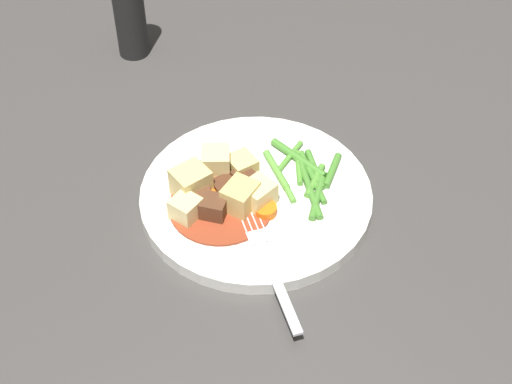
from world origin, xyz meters
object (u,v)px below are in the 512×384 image
fork (267,259)px  potato_chunk_3 (240,197)px  carrot_slice_1 (266,210)px  meat_chunk_0 (243,179)px  dinner_plate (256,197)px  potato_chunk_0 (216,164)px  potato_chunk_1 (238,168)px  meat_chunk_3 (196,178)px  potato_chunk_4 (258,194)px  potato_chunk_2 (191,183)px  potato_chunk_5 (186,209)px  carrot_slice_3 (207,188)px  carrot_slice_0 (259,187)px  pepper_mill (125,7)px  carrot_slice_2 (223,203)px  meat_chunk_1 (225,188)px  meat_chunk_4 (214,208)px  meat_chunk_2 (199,196)px

fork → potato_chunk_3: bearing=-99.4°
carrot_slice_1 → meat_chunk_0: 0.05m
dinner_plate → potato_chunk_3: (0.03, 0.01, 0.02)m
potato_chunk_0 → potato_chunk_1: potato_chunk_0 is taller
meat_chunk_3 → potato_chunk_4: bearing=127.3°
potato_chunk_2 → potato_chunk_5: potato_chunk_2 is taller
potato_chunk_3 → carrot_slice_3: bearing=-63.6°
carrot_slice_0 → potato_chunk_0: (0.03, -0.05, 0.01)m
dinner_plate → potato_chunk_5: 0.09m
potato_chunk_4 → fork: 0.08m
carrot_slice_1 → potato_chunk_2: 0.09m
carrot_slice_3 → potato_chunk_3: potato_chunk_3 is taller
potato_chunk_1 → carrot_slice_3: bearing=4.3°
dinner_plate → potato_chunk_1: size_ratio=8.65×
carrot_slice_1 → potato_chunk_1: bearing=-92.5°
dinner_plate → carrot_slice_3: bearing=-31.3°
dinner_plate → pepper_mill: pepper_mill is taller
carrot_slice_2 → fork: bearing=91.2°
dinner_plate → potato_chunk_0: size_ratio=7.21×
carrot_slice_3 → potato_chunk_2: bearing=-14.1°
dinner_plate → potato_chunk_1: 0.04m
potato_chunk_2 → pepper_mill: 0.30m
meat_chunk_1 → meat_chunk_4: 0.03m
pepper_mill → meat_chunk_4: bearing=81.2°
meat_chunk_2 → potato_chunk_3: bearing=140.8°
meat_chunk_4 → carrot_slice_1: bearing=153.3°
carrot_slice_1 → potato_chunk_3: 0.03m
potato_chunk_2 → potato_chunk_1: bearing=179.0°
potato_chunk_2 → pepper_mill: pepper_mill is taller
potato_chunk_1 → fork: size_ratio=0.17×
potato_chunk_2 → meat_chunk_4: bearing=99.0°
meat_chunk_3 → carrot_slice_2: bearing=103.2°
carrot_slice_1 → carrot_slice_2: (0.03, -0.03, 0.00)m
potato_chunk_4 → fork: size_ratio=0.19×
meat_chunk_3 → potato_chunk_1: bearing=166.3°
meat_chunk_1 → meat_chunk_2: meat_chunk_2 is taller
carrot_slice_3 → meat_chunk_1: bearing=141.6°
carrot_slice_1 → potato_chunk_1: (-0.00, -0.06, 0.01)m
carrot_slice_2 → potato_chunk_3: bearing=142.5°
potato_chunk_2 → meat_chunk_3: 0.02m
potato_chunk_1 → potato_chunk_2: size_ratio=0.81×
carrot_slice_2 → meat_chunk_2: 0.03m
carrot_slice_0 → dinner_plate: bearing=-16.0°
potato_chunk_0 → potato_chunk_3: potato_chunk_0 is taller
dinner_plate → potato_chunk_5: bearing=-3.6°
carrot_slice_2 → potato_chunk_4: (-0.03, 0.01, 0.01)m
carrot_slice_3 → meat_chunk_0: meat_chunk_0 is taller
meat_chunk_2 → carrot_slice_0: bearing=164.5°
potato_chunk_3 → meat_chunk_3: (0.02, -0.05, -0.00)m
potato_chunk_1 → fork: bearing=73.9°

